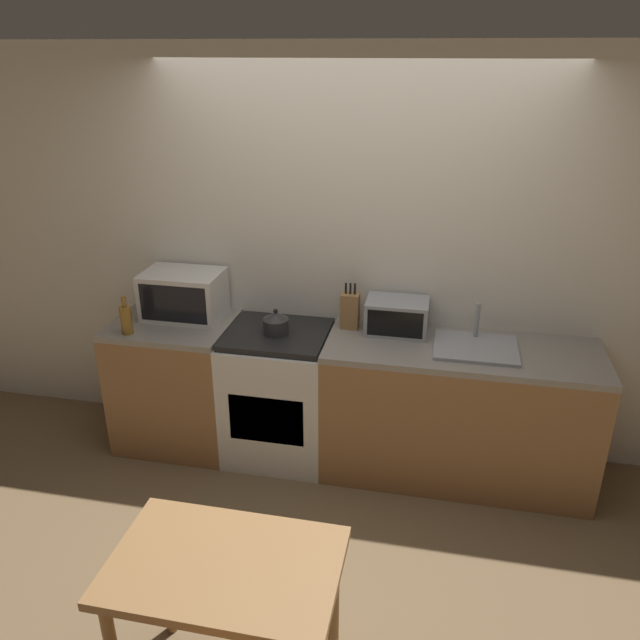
{
  "coord_description": "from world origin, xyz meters",
  "views": [
    {
      "loc": [
        0.56,
        -2.85,
        2.56
      ],
      "look_at": [
        -0.14,
        0.51,
        1.05
      ],
      "focal_mm": 35.0,
      "sensor_mm": 36.0,
      "label": 1
    }
  ],
  "objects_px": {
    "bottle": "(126,319)",
    "toaster_oven": "(397,316)",
    "microwave": "(183,295)",
    "stove_range": "(279,394)",
    "kettle": "(276,323)",
    "dining_table": "(226,583)"
  },
  "relations": [
    {
      "from": "toaster_oven",
      "to": "dining_table",
      "type": "distance_m",
      "value": 2.0
    },
    {
      "from": "dining_table",
      "to": "toaster_oven",
      "type": "bearing_deg",
      "value": 75.87
    },
    {
      "from": "stove_range",
      "to": "dining_table",
      "type": "xyz_separation_m",
      "value": [
        0.26,
        -1.74,
        0.17
      ]
    },
    {
      "from": "kettle",
      "to": "toaster_oven",
      "type": "height_order",
      "value": "toaster_oven"
    },
    {
      "from": "microwave",
      "to": "stove_range",
      "type": "bearing_deg",
      "value": -9.61
    },
    {
      "from": "stove_range",
      "to": "toaster_oven",
      "type": "relative_size",
      "value": 2.33
    },
    {
      "from": "microwave",
      "to": "toaster_oven",
      "type": "relative_size",
      "value": 1.32
    },
    {
      "from": "stove_range",
      "to": "kettle",
      "type": "height_order",
      "value": "kettle"
    },
    {
      "from": "dining_table",
      "to": "kettle",
      "type": "bearing_deg",
      "value": 98.65
    },
    {
      "from": "stove_range",
      "to": "toaster_oven",
      "type": "xyz_separation_m",
      "value": [
        0.74,
        0.16,
        0.56
      ]
    },
    {
      "from": "microwave",
      "to": "dining_table",
      "type": "xyz_separation_m",
      "value": [
        0.93,
        -1.85,
        -0.44
      ]
    },
    {
      "from": "stove_range",
      "to": "kettle",
      "type": "bearing_deg",
      "value": -90.76
    },
    {
      "from": "bottle",
      "to": "kettle",
      "type": "bearing_deg",
      "value": 12.15
    },
    {
      "from": "stove_range",
      "to": "kettle",
      "type": "xyz_separation_m",
      "value": [
        -0.0,
        -0.02,
        0.52
      ]
    },
    {
      "from": "kettle",
      "to": "dining_table",
      "type": "distance_m",
      "value": 1.78
    },
    {
      "from": "kettle",
      "to": "toaster_oven",
      "type": "bearing_deg",
      "value": 13.27
    },
    {
      "from": "stove_range",
      "to": "toaster_oven",
      "type": "bearing_deg",
      "value": 11.93
    },
    {
      "from": "dining_table",
      "to": "microwave",
      "type": "bearing_deg",
      "value": 116.6
    },
    {
      "from": "stove_range",
      "to": "dining_table",
      "type": "height_order",
      "value": "stove_range"
    },
    {
      "from": "bottle",
      "to": "toaster_oven",
      "type": "bearing_deg",
      "value": 12.65
    },
    {
      "from": "bottle",
      "to": "dining_table",
      "type": "height_order",
      "value": "bottle"
    },
    {
      "from": "kettle",
      "to": "dining_table",
      "type": "relative_size",
      "value": 0.18
    }
  ]
}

